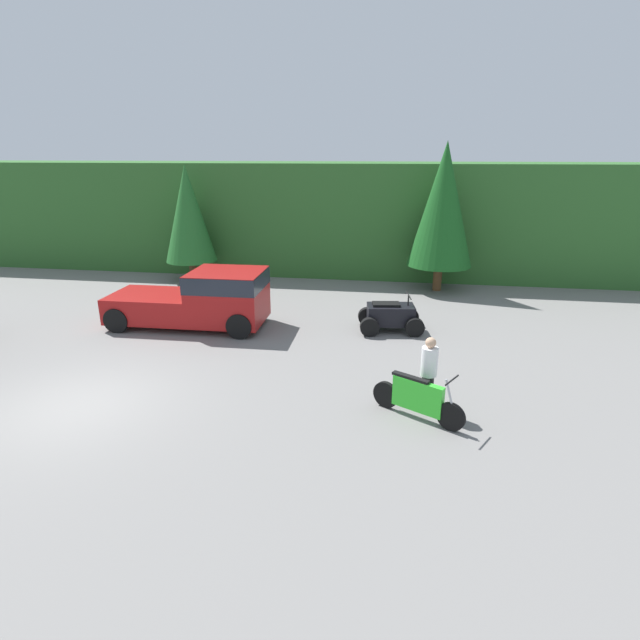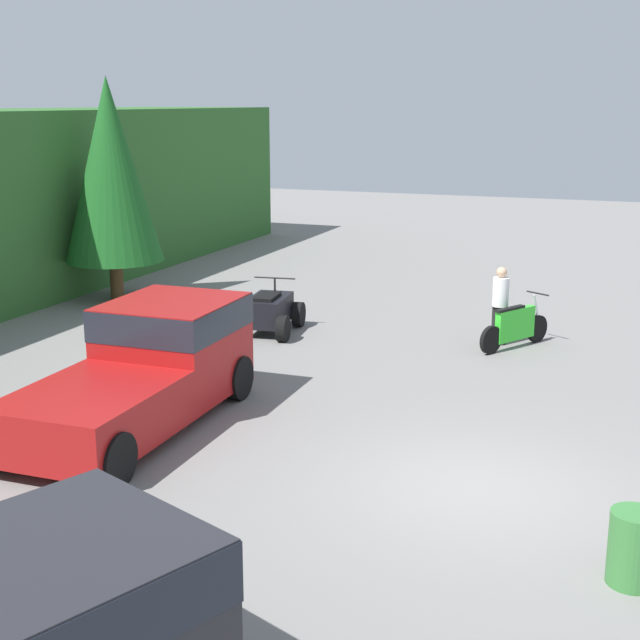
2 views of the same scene
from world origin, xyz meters
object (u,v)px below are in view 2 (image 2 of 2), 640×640
at_px(steel_barrel, 634,548).
at_px(rider_person, 500,302).
at_px(quad_atv, 269,312).
at_px(dirt_bike, 515,327).
at_px(pickup_truck_red, 150,363).

bearing_deg(steel_barrel, rider_person, 18.22).
relative_size(quad_atv, steel_barrel, 2.51).
xyz_separation_m(quad_atv, rider_person, (0.95, -5.31, 0.47)).
bearing_deg(rider_person, dirt_bike, -90.47).
xyz_separation_m(pickup_truck_red, rider_person, (7.12, -4.77, -0.05)).
bearing_deg(quad_atv, rider_person, -87.76).
bearing_deg(pickup_truck_red, dirt_bike, -37.77).
relative_size(pickup_truck_red, dirt_bike, 2.64).
bearing_deg(rider_person, quad_atv, 129.31).
xyz_separation_m(rider_person, steel_barrel, (-9.88, -3.25, -0.52)).
relative_size(pickup_truck_red, steel_barrel, 5.95).
xyz_separation_m(pickup_truck_red, steel_barrel, (-2.76, -8.03, -0.57)).
relative_size(dirt_bike, quad_atv, 0.90).
height_order(pickup_truck_red, dirt_bike, pickup_truck_red).
bearing_deg(dirt_bike, quad_atv, 127.30).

